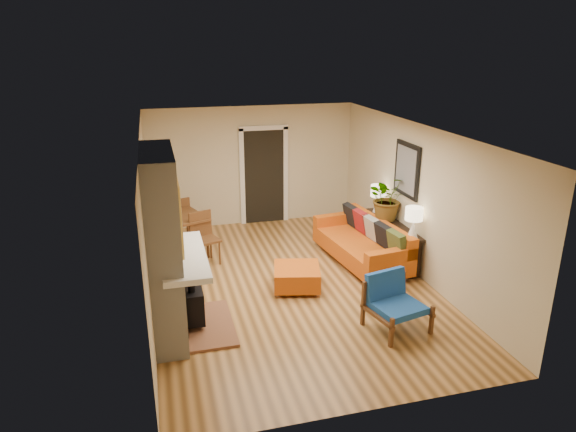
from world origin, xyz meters
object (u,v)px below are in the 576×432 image
object	(u,v)px
ottoman	(297,276)
lamp_near	(414,219)
sofa	(365,242)
blue_chair	(393,299)
dining_table	(186,222)
console_table	(392,231)
houseplant	(388,197)
lamp_far	(378,195)

from	to	relation	value
ottoman	lamp_near	world-z (taller)	lamp_near
sofa	blue_chair	bearing A→B (deg)	-103.00
blue_chair	dining_table	xyz separation A→B (m)	(-2.63, 3.48, 0.20)
ottoman	dining_table	size ratio (longest dim) A/B	0.49
lamp_near	console_table	bearing A→B (deg)	90.00
ottoman	blue_chair	size ratio (longest dim) A/B	1.00
sofa	lamp_near	xyz separation A→B (m)	(0.51, -0.80, 0.68)
dining_table	console_table	distance (m)	3.87
ottoman	dining_table	xyz separation A→B (m)	(-1.63, 1.99, 0.41)
lamp_near	sofa	bearing A→B (deg)	122.53
console_table	houseplant	distance (m)	0.62
sofa	houseplant	size ratio (longest dim) A/B	2.67
ottoman	lamp_far	world-z (taller)	lamp_far
lamp_near	ottoman	bearing A→B (deg)	178.08
lamp_far	blue_chair	bearing A→B (deg)	-109.70
sofa	dining_table	size ratio (longest dim) A/B	1.26
sofa	houseplant	xyz separation A→B (m)	(0.50, 0.19, 0.77)
sofa	lamp_near	distance (m)	1.17
sofa	houseplant	world-z (taller)	houseplant
console_table	houseplant	bearing A→B (deg)	92.54
sofa	blue_chair	distance (m)	2.28
dining_table	lamp_far	xyz separation A→B (m)	(3.65, -0.63, 0.43)
blue_chair	ottoman	bearing A→B (deg)	123.87
dining_table	houseplant	distance (m)	3.83
lamp_near	lamp_far	bearing A→B (deg)	90.00
ottoman	blue_chair	xyz separation A→B (m)	(1.00, -1.49, 0.21)
console_table	houseplant	size ratio (longest dim) A/B	2.16
sofa	lamp_near	world-z (taller)	lamp_near
sofa	lamp_far	xyz separation A→B (m)	(0.51, 0.63, 0.68)
ottoman	houseplant	distance (m)	2.40
blue_chair	console_table	size ratio (longest dim) A/B	0.49
blue_chair	console_table	world-z (taller)	blue_chair
ottoman	console_table	world-z (taller)	console_table
sofa	lamp_far	bearing A→B (deg)	51.24
lamp_near	lamp_far	xyz separation A→B (m)	(0.00, 1.43, 0.00)
ottoman	console_table	bearing A→B (deg)	18.98
blue_chair	lamp_far	world-z (taller)	lamp_far
ottoman	lamp_far	distance (m)	2.58
sofa	lamp_far	distance (m)	1.06
console_table	lamp_near	xyz separation A→B (m)	(0.00, -0.76, 0.49)
sofa	console_table	world-z (taller)	sofa
sofa	ottoman	xyz separation A→B (m)	(-1.51, -0.73, -0.16)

